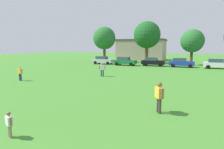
% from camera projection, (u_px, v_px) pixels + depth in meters
% --- Properties ---
extents(ground_plane, '(160.00, 160.00, 0.00)m').
position_uv_depth(ground_plane, '(155.00, 70.00, 31.30)').
color(ground_plane, '#42842D').
extents(child_kite_flyer, '(0.49, 0.32, 1.09)m').
position_uv_depth(child_kite_flyer, '(9.00, 122.00, 7.81)').
color(child_kite_flyer, '#8C7259').
rests_on(child_kite_flyer, ground).
extents(adult_bystander, '(0.58, 0.73, 1.77)m').
position_uv_depth(adult_bystander, '(159.00, 95.00, 10.68)').
color(adult_bystander, '#3F3833').
rests_on(adult_bystander, ground).
extents(bystander_near_trees, '(0.75, 0.34, 1.58)m').
position_uv_depth(bystander_near_trees, '(20.00, 72.00, 20.92)').
color(bystander_near_trees, navy).
rests_on(bystander_near_trees, ground).
extents(bystander_midfield, '(0.61, 0.61, 1.70)m').
position_uv_depth(bystander_midfield, '(102.00, 68.00, 23.91)').
color(bystander_midfield, navy).
rests_on(bystander_midfield, ground).
extents(parked_car_silver_0, '(4.30, 2.02, 1.68)m').
position_uv_depth(parked_car_silver_0, '(103.00, 60.00, 40.93)').
color(parked_car_silver_0, silver).
rests_on(parked_car_silver_0, ground).
extents(parked_car_green_1, '(4.30, 2.02, 1.68)m').
position_uv_depth(parked_car_green_1, '(125.00, 61.00, 38.12)').
color(parked_car_green_1, '#196B38').
rests_on(parked_car_green_1, ground).
extents(parked_car_black_2, '(4.30, 2.02, 1.68)m').
position_uv_depth(parked_car_black_2, '(153.00, 62.00, 36.94)').
color(parked_car_black_2, black).
rests_on(parked_car_black_2, ground).
extents(parked_car_blue_3, '(4.30, 2.02, 1.68)m').
position_uv_depth(parked_car_blue_3, '(181.00, 62.00, 34.84)').
color(parked_car_blue_3, '#1E38AD').
rests_on(parked_car_blue_3, ground).
extents(parked_car_white_4, '(4.30, 2.02, 1.68)m').
position_uv_depth(parked_car_white_4, '(217.00, 64.00, 32.36)').
color(parked_car_white_4, white).
rests_on(parked_car_white_4, ground).
extents(tree_far_left, '(5.40, 5.40, 8.41)m').
position_uv_depth(tree_far_left, '(104.00, 38.00, 45.93)').
color(tree_far_left, brown).
rests_on(tree_far_left, ground).
extents(tree_left, '(5.95, 5.95, 9.27)m').
position_uv_depth(tree_left, '(147.00, 35.00, 42.57)').
color(tree_left, brown).
rests_on(tree_left, ground).
extents(tree_right, '(4.56, 4.56, 7.11)m').
position_uv_depth(tree_right, '(192.00, 41.00, 37.96)').
color(tree_right, brown).
rests_on(tree_right, ground).
extents(house_left, '(13.20, 7.78, 5.61)m').
position_uv_depth(house_left, '(141.00, 50.00, 53.83)').
color(house_left, tan).
rests_on(house_left, ground).
extents(house_right, '(13.22, 6.69, 5.74)m').
position_uv_depth(house_right, '(141.00, 50.00, 53.89)').
color(house_right, beige).
rests_on(house_right, ground).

